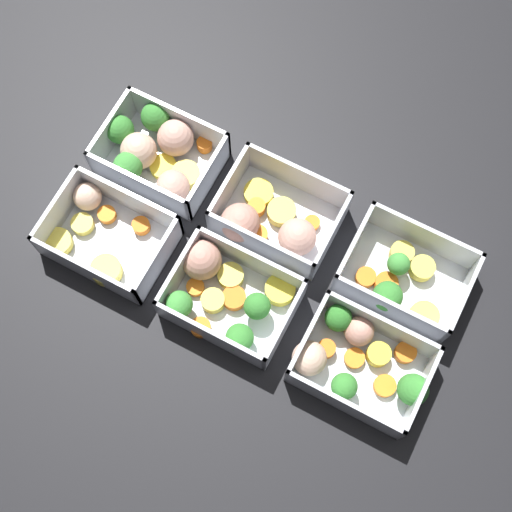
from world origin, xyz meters
TOP-DOWN VIEW (x-y plane):
  - ground_plane at (0.00, 0.00)m, footprint 4.00×4.00m
  - container_near_left at (-0.17, -0.06)m, footprint 0.15×0.11m
  - container_near_center at (0.00, -0.05)m, footprint 0.15×0.13m
  - container_near_right at (0.18, -0.06)m, footprint 0.15×0.12m
  - container_far_left at (-0.17, 0.06)m, footprint 0.17×0.12m
  - container_far_center at (0.01, 0.06)m, footprint 0.16×0.13m
  - container_far_right at (0.18, 0.06)m, footprint 0.16×0.12m

SIDE VIEW (x-z plane):
  - ground_plane at x=0.00m, z-range 0.00..0.00m
  - container_far_right at x=0.18m, z-range -0.01..0.05m
  - container_near_left at x=-0.17m, z-range -0.01..0.05m
  - container_far_left at x=-0.17m, z-range -0.01..0.05m
  - container_near_center at x=0.00m, z-range -0.01..0.05m
  - container_far_center at x=0.01m, z-range -0.01..0.05m
  - container_near_right at x=0.18m, z-range 0.00..0.05m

